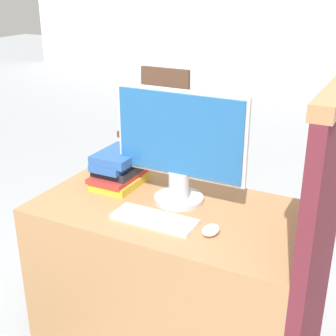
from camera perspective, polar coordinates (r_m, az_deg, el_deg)
desk at (r=2.13m, az=0.42°, el=-13.63°), size 1.13×0.64×0.74m
carrel_divider at (r=1.83m, az=17.67°, el=-10.25°), size 0.07×0.67×1.31m
monitor at (r=1.90m, az=1.37°, el=2.77°), size 0.57×0.21×0.48m
keyboard at (r=1.83m, az=-1.68°, el=-6.25°), size 0.34×0.13×0.02m
mouse at (r=1.75m, az=5.24°, el=-7.55°), size 0.06×0.09×0.03m
book_stack at (r=2.12m, az=-6.01°, el=-0.10°), size 0.19×0.26×0.16m
far_chair at (r=3.91m, az=-1.16°, el=5.95°), size 0.44×0.44×0.93m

